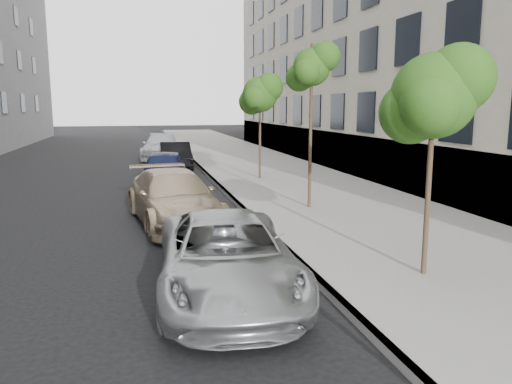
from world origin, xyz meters
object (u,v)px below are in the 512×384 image
object	(u,v)px
tree_near	(435,96)
sedan_rear	(162,147)
tree_mid	(313,68)
suv	(174,198)
minivan	(227,257)
sedan_blue	(164,169)
tree_far	(261,94)
sedan_black	(175,156)

from	to	relation	value
tree_near	sedan_rear	xyz separation A→B (m)	(-3.76, 23.30, -2.67)
sedan_rear	tree_mid	bearing A→B (deg)	-70.11
tree_mid	suv	distance (m)	5.68
minivan	sedan_rear	xyz separation A→B (m)	(0.02, 23.15, 0.09)
sedan_rear	tree_near	bearing A→B (deg)	-73.56
sedan_blue	tree_mid	bearing A→B (deg)	-47.67
tree_mid	suv	xyz separation A→B (m)	(-4.28, -0.71, -3.66)
tree_far	suv	xyz separation A→B (m)	(-4.28, -7.21, -3.02)
suv	sedan_black	xyz separation A→B (m)	(0.96, 12.05, -0.03)
tree_near	sedan_black	world-z (taller)	tree_near
tree_mid	sedan_blue	bearing A→B (deg)	126.37
tree_mid	tree_far	bearing A→B (deg)	90.00
sedan_black	tree_near	bearing A→B (deg)	-78.47
tree_near	sedan_blue	world-z (taller)	tree_near
sedan_rear	sedan_blue	bearing A→B (deg)	-85.00
sedan_black	sedan_rear	bearing A→B (deg)	95.53
tree_near	sedan_rear	bearing A→B (deg)	99.18
minivan	tree_mid	bearing A→B (deg)	63.59
tree_mid	sedan_blue	distance (m)	7.97
minivan	sedan_blue	distance (m)	12.07
tree_near	sedan_black	bearing A→B (deg)	100.56
tree_mid	sedan_black	world-z (taller)	tree_mid
tree_near	sedan_black	xyz separation A→B (m)	(-3.33, 17.84, -2.74)
tree_near	tree_far	size ratio (longest dim) A/B	0.93
tree_far	sedan_blue	bearing A→B (deg)	-169.31
tree_mid	sedan_rear	distance (m)	17.59
sedan_blue	sedan_rear	world-z (taller)	sedan_rear
sedan_rear	suv	bearing A→B (deg)	-84.44
tree_far	sedan_rear	xyz separation A→B (m)	(-3.76, 10.30, -2.98)
tree_near	sedan_rear	size ratio (longest dim) A/B	0.78
tree_near	minivan	world-z (taller)	tree_near
sedan_blue	sedan_black	world-z (taller)	sedan_blue
suv	sedan_rear	distance (m)	17.52
tree_near	minivan	bearing A→B (deg)	177.75
suv	sedan_black	distance (m)	12.09
suv	tree_far	bearing A→B (deg)	50.87
tree_near	tree_far	xyz separation A→B (m)	(-0.00, 13.00, 0.30)
tree_near	sedan_rear	world-z (taller)	tree_near
tree_mid	minivan	distance (m)	8.27
tree_mid	sedan_black	distance (m)	12.38
tree_near	tree_mid	world-z (taller)	tree_mid
minivan	sedan_black	distance (m)	17.70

